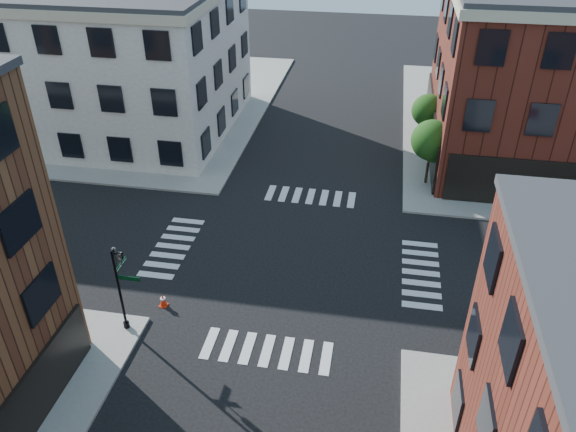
{
  "coord_description": "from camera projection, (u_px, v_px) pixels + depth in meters",
  "views": [
    {
      "loc": [
        4.11,
        -24.7,
        18.81
      ],
      "look_at": [
        -0.36,
        0.5,
        2.5
      ],
      "focal_mm": 35.0,
      "sensor_mm": 36.0,
      "label": 1
    }
  ],
  "objects": [
    {
      "name": "ground",
      "position": [
        293.0,
        259.0,
        31.22
      ],
      "size": [
        120.0,
        120.0,
        0.0
      ],
      "primitive_type": "plane",
      "color": "black",
      "rests_on": "ground"
    },
    {
      "name": "sidewalk_nw",
      "position": [
        107.0,
        100.0,
        51.71
      ],
      "size": [
        30.0,
        30.0,
        0.15
      ],
      "primitive_type": "cube",
      "color": "gray",
      "rests_on": "ground"
    },
    {
      "name": "building_nw",
      "position": [
        90.0,
        58.0,
        44.35
      ],
      "size": [
        22.0,
        16.0,
        11.0
      ],
      "primitive_type": "cube",
      "color": "beige",
      "rests_on": "ground"
    },
    {
      "name": "tree_near",
      "position": [
        432.0,
        142.0,
        36.69
      ],
      "size": [
        2.69,
        2.69,
        4.49
      ],
      "color": "black",
      "rests_on": "ground"
    },
    {
      "name": "tree_far",
      "position": [
        429.0,
        112.0,
        41.83
      ],
      "size": [
        2.43,
        2.43,
        4.07
      ],
      "color": "black",
      "rests_on": "ground"
    },
    {
      "name": "signal_pole",
      "position": [
        120.0,
        281.0,
        25.13
      ],
      "size": [
        1.29,
        1.24,
        4.6
      ],
      "color": "black",
      "rests_on": "ground"
    },
    {
      "name": "traffic_cone",
      "position": [
        163.0,
        300.0,
        27.8
      ],
      "size": [
        0.42,
        0.42,
        0.7
      ],
      "rotation": [
        0.0,
        0.0,
        -0.1
      ],
      "color": "red",
      "rests_on": "ground"
    }
  ]
}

